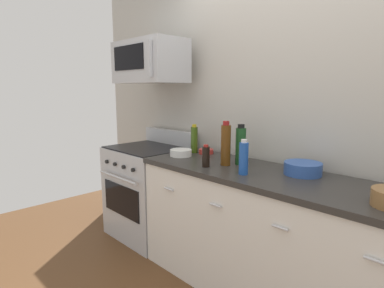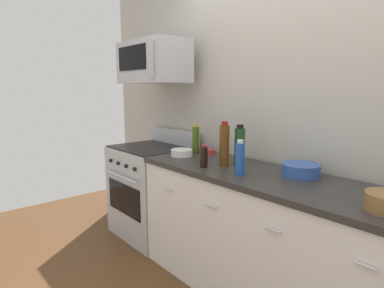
# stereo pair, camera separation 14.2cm
# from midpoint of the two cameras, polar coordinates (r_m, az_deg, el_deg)

# --- Properties ---
(back_wall) EXTENTS (5.20, 0.10, 2.70)m
(back_wall) POSITION_cam_midpoint_polar(r_m,az_deg,el_deg) (2.48, 21.59, 5.92)
(back_wall) COLOR #B7B2A8
(back_wall) RESTS_ON ground_plane
(counter_unit) EXTENTS (2.11, 0.66, 0.92)m
(counter_unit) POSITION_cam_midpoint_polar(r_m,az_deg,el_deg) (2.36, 15.36, -16.44)
(counter_unit) COLOR silver
(counter_unit) RESTS_ON ground_plane
(range_oven) EXTENTS (0.76, 0.69, 1.07)m
(range_oven) POSITION_cam_midpoint_polar(r_m,az_deg,el_deg) (3.29, -5.98, -8.27)
(range_oven) COLOR #B7BABF
(range_oven) RESTS_ON ground_plane
(microwave) EXTENTS (0.74, 0.44, 0.40)m
(microwave) POSITION_cam_midpoint_polar(r_m,az_deg,el_deg) (3.17, -5.72, 14.50)
(microwave) COLOR #B7BABF
(bottle_olive_oil) EXTENTS (0.06, 0.06, 0.26)m
(bottle_olive_oil) POSITION_cam_midpoint_polar(r_m,az_deg,el_deg) (2.86, 2.12, 0.83)
(bottle_olive_oil) COLOR #385114
(bottle_olive_oil) RESTS_ON countertop_slab
(bottle_wine_green) EXTENTS (0.08, 0.08, 0.31)m
(bottle_wine_green) POSITION_cam_midpoint_polar(r_m,az_deg,el_deg) (2.43, 10.26, -0.35)
(bottle_wine_green) COLOR #19471E
(bottle_wine_green) RESTS_ON countertop_slab
(bottle_soda_blue) EXTENTS (0.06, 0.06, 0.24)m
(bottle_soda_blue) POSITION_cam_midpoint_polar(r_m,az_deg,el_deg) (2.14, 10.55, -2.60)
(bottle_soda_blue) COLOR #1E4CA5
(bottle_soda_blue) RESTS_ON countertop_slab
(bottle_wine_amber) EXTENTS (0.07, 0.07, 0.34)m
(bottle_wine_amber) POSITION_cam_midpoint_polar(r_m,az_deg,el_deg) (2.38, 7.55, -0.14)
(bottle_wine_amber) COLOR #59330F
(bottle_wine_amber) RESTS_ON countertop_slab
(bottle_soy_sauce_dark) EXTENTS (0.06, 0.06, 0.17)m
(bottle_soy_sauce_dark) POSITION_cam_midpoint_polar(r_m,az_deg,el_deg) (2.34, 3.89, -2.29)
(bottle_soy_sauce_dark) COLOR black
(bottle_soy_sauce_dark) RESTS_ON countertop_slab
(bowl_red_small) EXTENTS (0.13, 0.13, 0.04)m
(bowl_red_small) POSITION_cam_midpoint_polar(r_m,az_deg,el_deg) (2.84, 4.24, -1.33)
(bowl_red_small) COLOR #B72D28
(bowl_red_small) RESTS_ON countertop_slab
(bowl_white_ceramic) EXTENTS (0.19, 0.19, 0.06)m
(bowl_white_ceramic) POSITION_cam_midpoint_polar(r_m,az_deg,el_deg) (2.74, -0.41, -1.52)
(bowl_white_ceramic) COLOR white
(bowl_white_ceramic) RESTS_ON countertop_slab
(bowl_blue_mixing) EXTENTS (0.25, 0.25, 0.08)m
(bowl_blue_mixing) POSITION_cam_midpoint_polar(r_m,az_deg,el_deg) (2.24, 20.79, -4.35)
(bowl_blue_mixing) COLOR #2D519E
(bowl_blue_mixing) RESTS_ON countertop_slab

